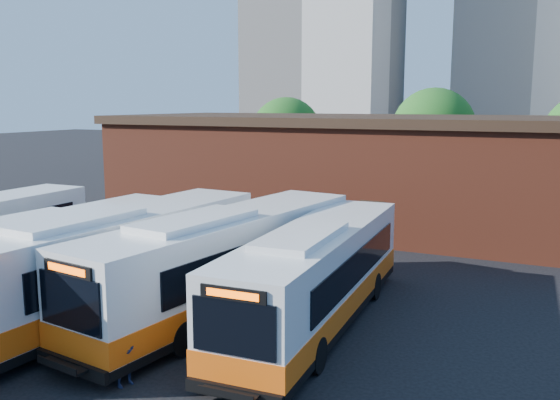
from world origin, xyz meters
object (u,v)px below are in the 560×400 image
at_px(bus_west, 56,257).
at_px(bus_mideast, 225,266).
at_px(bus_midwest, 114,266).
at_px(bus_east, 317,279).
at_px(transit_worker, 125,354).

xyz_separation_m(bus_west, bus_mideast, (6.66, 1.13, 0.17)).
bearing_deg(bus_midwest, bus_west, 173.47).
xyz_separation_m(bus_mideast, bus_east, (3.28, 0.23, -0.10)).
height_order(bus_midwest, bus_east, bus_midwest).
distance_m(bus_mideast, transit_worker, 5.88).
bearing_deg(transit_worker, bus_east, -9.26).
relative_size(bus_mideast, transit_worker, 7.90).
height_order(bus_west, bus_mideast, bus_mideast).
height_order(bus_west, bus_midwest, bus_midwest).
xyz_separation_m(bus_midwest, bus_mideast, (3.33, 1.77, -0.03)).
bearing_deg(bus_east, bus_midwest, -166.14).
bearing_deg(bus_west, bus_east, 11.32).
bearing_deg(bus_east, bus_mideast, -178.97).
relative_size(bus_midwest, transit_worker, 8.03).
relative_size(bus_west, transit_worker, 7.04).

